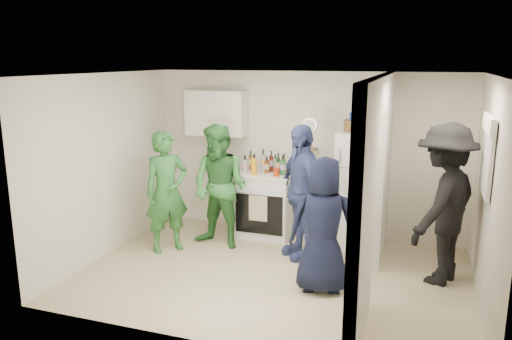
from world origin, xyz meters
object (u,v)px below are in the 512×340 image
at_px(stove, 266,204).
at_px(wicker_basket, 358,126).
at_px(person_navy, 323,225).
at_px(person_denim, 301,192).
at_px(person_green_left, 167,192).
at_px(person_nook, 444,204).
at_px(yellow_cup_stack_top, 380,124).
at_px(fridge, 361,190).
at_px(blue_bowl, 358,116).
at_px(person_green_center, 220,187).

xyz_separation_m(stove, wicker_basket, (1.34, 0.02, 1.26)).
bearing_deg(person_navy, person_denim, -74.42).
distance_m(person_green_left, person_navy, 2.39).
bearing_deg(person_nook, yellow_cup_stack_top, -105.61).
bearing_deg(stove, wicker_basket, 0.86).
bearing_deg(stove, fridge, -1.20).
height_order(stove, fridge, fridge).
relative_size(blue_bowl, person_denim, 0.13).
bearing_deg(person_navy, stove, -65.44).
xyz_separation_m(fridge, blue_bowl, (-0.10, 0.05, 1.05)).
bearing_deg(wicker_basket, person_navy, -94.84).
bearing_deg(person_green_center, person_navy, -18.53).
bearing_deg(person_green_center, stove, 64.56).
relative_size(stove, person_green_left, 0.58).
xyz_separation_m(yellow_cup_stack_top, person_green_center, (-2.14, -0.54, -0.92)).
bearing_deg(blue_bowl, person_denim, -132.69).
bearing_deg(wicker_basket, person_nook, -37.18).
bearing_deg(fridge, person_green_left, -158.29).
bearing_deg(blue_bowl, yellow_cup_stack_top, -25.11).
relative_size(fridge, person_green_center, 0.95).
relative_size(person_green_left, person_green_center, 0.96).
distance_m(fridge, blue_bowl, 1.05).
relative_size(yellow_cup_stack_top, person_green_left, 0.15).
height_order(stove, blue_bowl, blue_bowl).
relative_size(blue_bowl, person_nook, 0.12).
bearing_deg(person_nook, wicker_basket, -101.87).
xyz_separation_m(stove, person_denim, (0.70, -0.66, 0.42)).
xyz_separation_m(fridge, person_green_center, (-1.92, -0.64, 0.05)).
xyz_separation_m(blue_bowl, person_green_left, (-2.46, -1.07, -1.03)).
xyz_separation_m(blue_bowl, yellow_cup_stack_top, (0.32, -0.15, -0.08)).
xyz_separation_m(fridge, person_denim, (-0.73, -0.63, 0.08)).
relative_size(stove, wicker_basket, 2.84).
bearing_deg(person_navy, yellow_cup_stack_top, -119.66).
height_order(blue_bowl, person_green_left, blue_bowl).
height_order(fridge, blue_bowl, blue_bowl).
xyz_separation_m(yellow_cup_stack_top, person_denim, (-0.95, -0.53, -0.89)).
xyz_separation_m(blue_bowl, person_navy, (-0.14, -1.62, -1.09)).
bearing_deg(person_denim, yellow_cup_stack_top, 78.49).
relative_size(wicker_basket, blue_bowl, 1.46).
relative_size(person_green_center, person_navy, 1.11).
xyz_separation_m(fridge, wicker_basket, (-0.10, 0.05, 0.92)).
distance_m(wicker_basket, person_green_left, 2.83).
xyz_separation_m(person_green_center, person_nook, (2.99, -0.21, 0.09)).
relative_size(yellow_cup_stack_top, person_nook, 0.13).
relative_size(person_navy, person_nook, 0.82).
relative_size(wicker_basket, person_green_center, 0.20).
bearing_deg(person_green_center, blue_bowl, 31.12).
relative_size(blue_bowl, person_green_left, 0.14).
bearing_deg(wicker_basket, fridge, -26.57).
distance_m(person_green_left, person_nook, 3.64).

